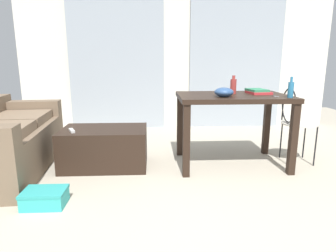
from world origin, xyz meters
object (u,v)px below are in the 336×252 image
Objects in this scene: bottle_far at (233,86)px; tv_remote_primary at (72,131)px; wire_chair at (294,117)px; bowl at (224,92)px; book_stack at (258,91)px; tv_remote_on_table at (229,91)px; coffee_table at (105,147)px; scissors at (274,96)px; shoebox at (45,198)px; couch at (2,142)px; craft_table at (232,105)px; bottle_near at (291,89)px.

bottle_far is 1.26× the size of tv_remote_primary.
wire_chair is 0.79m from bottle_far.
bottle_far reaches higher than bowl.
book_stack is at bearing -18.62° from tv_remote_primary.
tv_remote_on_table is 1.14× the size of tv_remote_primary.
bowl reaches higher than tv_remote_primary.
wire_chair is at bearing -4.14° from bottle_far.
coffee_table is at bearing -142.56° from tv_remote_on_table.
scissors is (1.81, -0.17, 0.58)m from coffee_table.
shoebox is at bearing -117.04° from tv_remote_primary.
couch is at bearing 152.00° from tv_remote_primary.
craft_table is at bearing 27.29° from shoebox.
tv_remote_on_table is at bearing 68.99° from bowl.
craft_table is 0.30m from tv_remote_on_table.
wire_chair is at bearing 14.33° from bowl.
shoebox is at bearing -156.06° from bowl.
craft_table is 1.76m from tv_remote_primary.
bottle_far is 1.83m from tv_remote_primary.
tv_remote_primary is at bearing -158.50° from coffee_table.
bottle_near is 0.61m from bottle_far.
tv_remote_on_table is at bearing 130.54° from bottle_near.
scissors is at bearing 1.97° from bowl.
couch is 2.92m from scissors.
wire_chair is at bearing 8.62° from tv_remote_on_table.
tv_remote_on_table is (-0.28, 0.18, -0.01)m from book_stack.
book_stack reaches higher than tv_remote_on_table.
wire_chair is (2.16, 0.03, 0.32)m from coffee_table.
scissors is (0.54, 0.02, -0.05)m from bowl.
bottle_far is 0.29m from book_stack.
bowl is 2.00× the size of scissors.
tv_remote_primary is at bearing -3.43° from couch.
tv_remote_on_table is 1.89× the size of scissors.
tv_remote_on_table is at bearing 7.83° from couch.
book_stack reaches higher than coffee_table.
couch is 2.08× the size of wire_chair.
bottle_far is 1.04× the size of bowl.
craft_table is 0.45m from scissors.
wire_chair reaches higher than tv_remote_on_table.
book_stack is at bearing 3.44° from couch.
bowl is 1.21× the size of tv_remote_primary.
wire_chair is 4.26× the size of bottle_far.
couch is at bearing -178.01° from wire_chair.
wire_chair is 4.14× the size of bottle_near.
bowl is 0.54m from scissors.
bottle_near is 0.74m from tv_remote_on_table.
scissors is at bearing -1.87° from couch.
book_stack is (0.46, 0.28, -0.02)m from bowl.
coffee_table is 2.18m from wire_chair.
bowl is (-0.15, -0.19, 0.17)m from craft_table.
couch reaches higher than shoebox.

